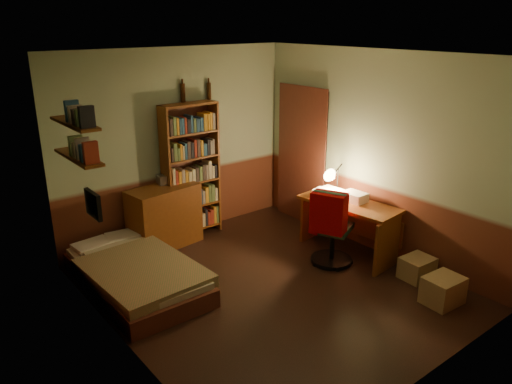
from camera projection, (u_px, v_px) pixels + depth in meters
floor at (269, 288)px, 5.76m from camera, size 3.50×4.00×0.02m
ceiling at (272, 54)px, 4.90m from camera, size 3.50×4.00×0.02m
wall_back at (176, 145)px, 6.82m from camera, size 3.50×0.02×2.60m
wall_left at (114, 219)px, 4.30m from camera, size 0.02×4.00×2.60m
wall_right at (376, 154)px, 6.37m from camera, size 0.02×4.00×2.60m
wall_front at (438, 243)px, 3.85m from camera, size 3.50×0.02×2.60m
doorway at (303, 156)px, 7.40m from camera, size 0.06×0.90×2.00m
door_trim at (301, 157)px, 7.38m from camera, size 0.02×0.98×2.08m
bed at (135, 265)px, 5.69m from camera, size 1.02×1.89×0.56m
dresser at (164, 217)px, 6.71m from camera, size 0.99×0.58×0.83m
mini_stereo at (166, 179)px, 6.72m from camera, size 0.25×0.20×0.12m
bookshelf at (191, 171)px, 6.89m from camera, size 0.81×0.25×1.88m
bottle_left at (183, 93)px, 6.62m from camera, size 0.08×0.08×0.25m
bottle_right at (209, 91)px, 6.86m from camera, size 0.07×0.07×0.23m
desk at (348, 228)px, 6.52m from camera, size 0.69×1.37×0.70m
paper_stack at (324, 194)px, 6.57m from camera, size 0.25×0.30×0.11m
desk_lamp at (338, 174)px, 6.65m from camera, size 0.16×0.16×0.54m
office_chair at (333, 228)px, 6.21m from camera, size 0.61×0.58×0.95m
red_jacket at (311, 172)px, 5.97m from camera, size 0.35×0.46×0.49m
wall_shelf_lower at (78, 157)px, 5.08m from camera, size 0.20×0.90×0.03m
wall_shelf_upper at (74, 123)px, 4.97m from camera, size 0.20×0.90×0.03m
framed_picture at (93, 205)px, 4.78m from camera, size 0.04×0.32×0.26m
cardboard_box_a at (443, 290)px, 5.40m from camera, size 0.43×0.35×0.31m
cardboard_box_b at (417, 268)px, 5.93m from camera, size 0.39×0.32×0.26m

